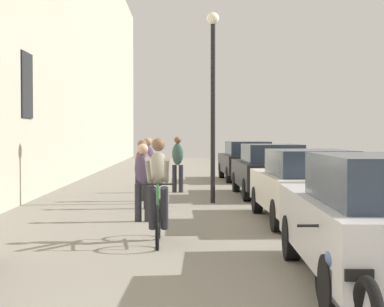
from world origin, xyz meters
The scene contains 11 objects.
cyclist_on_bicycle centered at (0.46, 7.29, 0.81)m, with size 0.52×1.76×1.74m.
pedestrian_near centered at (0.05, 9.72, 0.89)m, with size 0.36×0.27×1.59m.
pedestrian_mid centered at (-0.11, 11.93, 0.92)m, with size 0.35×0.25×1.64m.
pedestrian_far centered at (-0.08, 13.65, 0.95)m, with size 0.36×0.27×1.69m.
pedestrian_furthest centered at (0.70, 16.12, 0.97)m, with size 0.36×0.27×1.72m.
street_lamp centered at (1.63, 13.14, 3.11)m, with size 0.32×0.32×4.90m.
parked_car_nearest centered at (3.16, 4.24, 0.80)m, with size 1.96×4.40×1.54m.
parked_car_second centered at (3.33, 9.58, 0.76)m, with size 1.80×4.15×1.47m.
parked_car_third centered at (3.32, 14.84, 0.78)m, with size 1.84×4.24×1.50m.
parked_car_fourth centered at (3.28, 21.01, 0.78)m, with size 1.91×4.30×1.51m.
parked_motorcycle centered at (2.32, 2.67, 0.40)m, with size 0.62×2.15×0.92m.
Camera 1 is at (0.87, -2.89, 1.76)m, focal length 58.34 mm.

